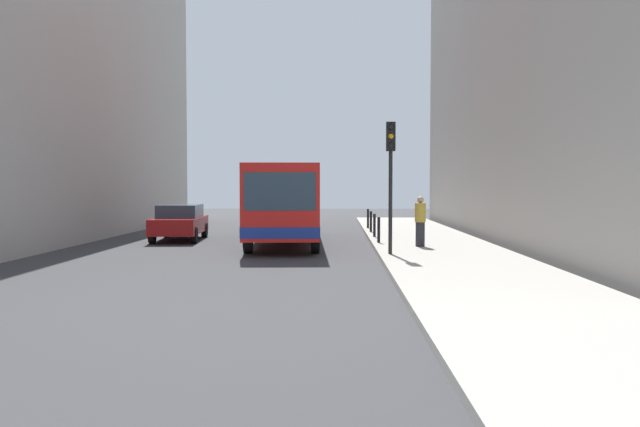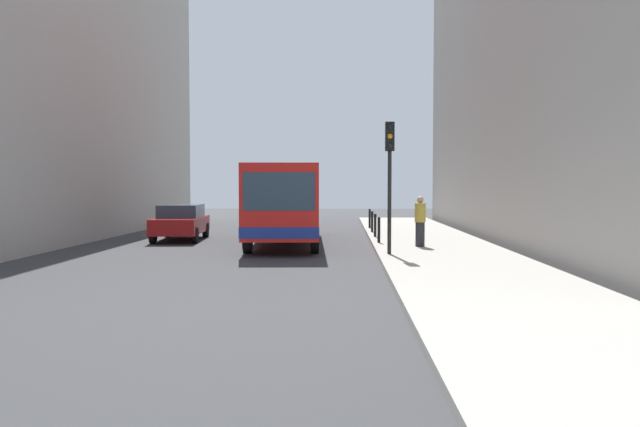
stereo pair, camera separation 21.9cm
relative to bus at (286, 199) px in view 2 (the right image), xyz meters
name	(u,v)px [view 2 (the right image)]	position (x,y,z in m)	size (l,w,h in m)	color
ground_plane	(284,249)	(0.17, -2.62, -1.73)	(80.00, 80.00, 0.00)	#38383A
sidewalk	(436,248)	(5.57, -2.62, -1.65)	(4.40, 40.00, 0.15)	#ADA89E
building_left	(19,53)	(-11.33, 1.38, 6.09)	(7.00, 32.00, 15.64)	#BCB7AD
building_right	(574,22)	(11.67, 1.38, 7.20)	(7.00, 32.00, 17.86)	gray
bus	(286,199)	(0.00, 0.00, 0.00)	(3.06, 11.13, 3.00)	red
car_beside_bus	(181,221)	(-4.47, 1.11, -0.94)	(2.09, 4.51, 1.48)	maroon
car_behind_bus	(289,213)	(-0.65, 9.80, -0.94)	(2.07, 4.50, 1.48)	silver
traffic_light	(390,162)	(3.72, -5.57, 1.28)	(0.28, 0.33, 4.10)	black
bollard_near	(379,230)	(3.62, -1.53, -1.10)	(0.11, 0.11, 0.95)	black
bollard_mid	(375,225)	(3.62, 1.25, -1.10)	(0.11, 0.11, 0.95)	black
bollard_far	(372,222)	(3.62, 4.04, -1.10)	(0.11, 0.11, 0.95)	black
bollard_farthest	(370,218)	(3.62, 6.82, -1.10)	(0.11, 0.11, 0.95)	black
pedestrian_near_signal	(420,221)	(4.97, -3.02, -0.70)	(0.38, 0.38, 1.75)	#26262D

